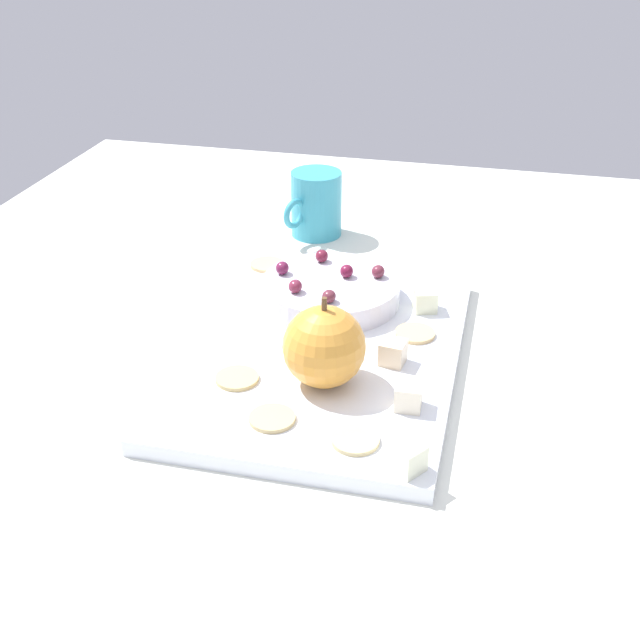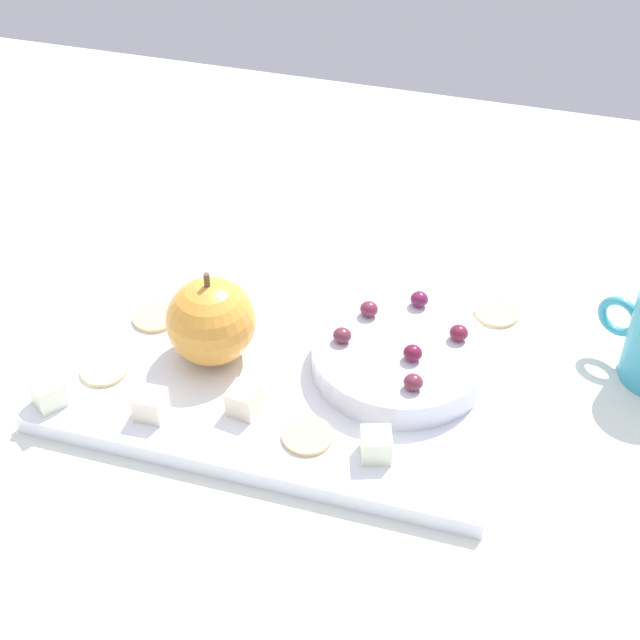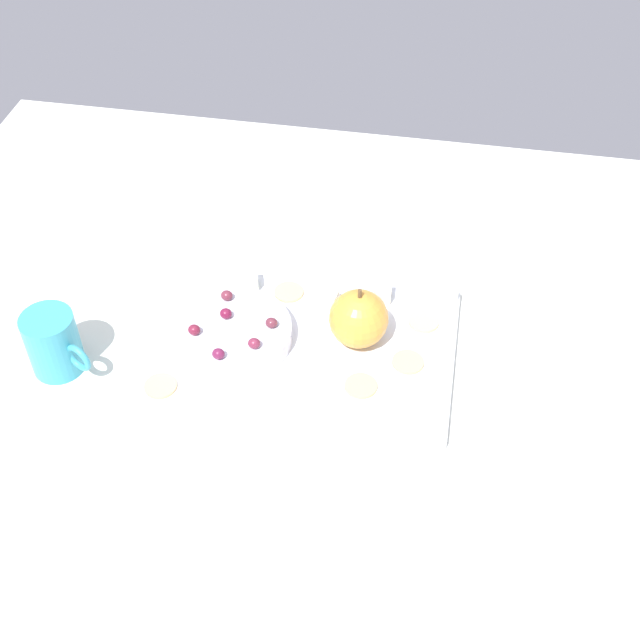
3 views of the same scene
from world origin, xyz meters
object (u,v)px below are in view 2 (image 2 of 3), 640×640
at_px(cracker_1, 157,315).
at_px(grape_2, 342,335).
at_px(grape_5, 419,299).
at_px(grape_3, 369,309).
at_px(cheese_cube_3, 376,445).
at_px(cracker_3, 307,436).
at_px(cheese_cube_2, 244,401).
at_px(cracker_0, 229,295).
at_px(grape_4, 459,333).
at_px(apple_whole, 211,321).
at_px(grape_1, 413,353).
at_px(cheese_cube_1, 151,405).
at_px(platter, 289,365).
at_px(cracker_4, 497,313).
at_px(cheese_cube_0, 48,393).
at_px(cracker_2, 104,370).
at_px(serving_dish, 400,357).
at_px(grape_0, 413,382).

relative_size(cracker_1, grape_2, 2.56).
bearing_deg(grape_5, grape_3, 32.86).
xyz_separation_m(cheese_cube_3, cracker_3, (0.06, -0.00, -0.01)).
xyz_separation_m(cheese_cube_2, cracker_0, (0.06, -0.14, -0.01)).
bearing_deg(grape_4, grape_3, -6.74).
distance_m(apple_whole, cheese_cube_2, 0.08).
bearing_deg(cracker_0, grape_1, 160.92).
bearing_deg(apple_whole, cheese_cube_1, 74.91).
height_order(platter, cracker_0, cracker_0).
distance_m(platter, grape_2, 0.06).
bearing_deg(grape_4, cracker_4, -109.09).
distance_m(cheese_cube_3, grape_3, 0.14).
bearing_deg(grape_2, cheese_cube_1, 37.91).
distance_m(grape_1, grape_4, 0.05).
height_order(cheese_cube_2, cracker_3, cheese_cube_2).
distance_m(apple_whole, cheese_cube_0, 0.15).
xyz_separation_m(cracker_2, grape_4, (-0.29, -0.10, 0.03)).
height_order(platter, apple_whole, apple_whole).
bearing_deg(grape_1, cheese_cube_0, 21.26).
bearing_deg(cheese_cube_0, platter, -147.89).
height_order(serving_dish, apple_whole, apple_whole).
xyz_separation_m(cracker_4, grape_4, (0.03, 0.07, 0.03)).
distance_m(serving_dish, grape_1, 0.03).
bearing_deg(cheese_cube_1, cracker_4, -140.62).
distance_m(cheese_cube_0, grape_3, 0.28).
relative_size(cracker_0, cracker_3, 1.00).
relative_size(grape_1, grape_4, 1.00).
height_order(cracker_1, grape_3, grape_3).
bearing_deg(grape_5, grape_1, 97.26).
bearing_deg(cheese_cube_2, apple_whole, -49.46).
distance_m(cracker_1, grape_1, 0.24).
distance_m(cracker_0, grape_0, 0.22).
xyz_separation_m(cheese_cube_3, grape_1, (-0.01, -0.09, 0.02)).
bearing_deg(cracker_2, cracker_1, -99.29).
xyz_separation_m(grape_2, grape_3, (-0.01, -0.04, 0.00)).
relative_size(platter, cracker_4, 9.34).
bearing_deg(cheese_cube_1, grape_5, -137.74).
distance_m(cracker_2, cracker_3, 0.19).
bearing_deg(cheese_cube_3, platter, -41.41).
xyz_separation_m(cracker_0, cracker_2, (0.07, 0.13, 0.00)).
relative_size(platter, cheese_cube_0, 16.32).
bearing_deg(cheese_cube_3, grape_3, -73.48).
height_order(cracker_1, grape_5, grape_5).
bearing_deg(cheese_cube_2, grape_4, -145.26).
height_order(platter, cheese_cube_1, cheese_cube_1).
bearing_deg(apple_whole, cracker_2, 29.42).
height_order(grape_3, grape_4, same).
bearing_deg(serving_dish, cracker_1, -1.33).
distance_m(cheese_cube_2, cheese_cube_3, 0.12).
bearing_deg(cheese_cube_3, apple_whole, -24.26).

